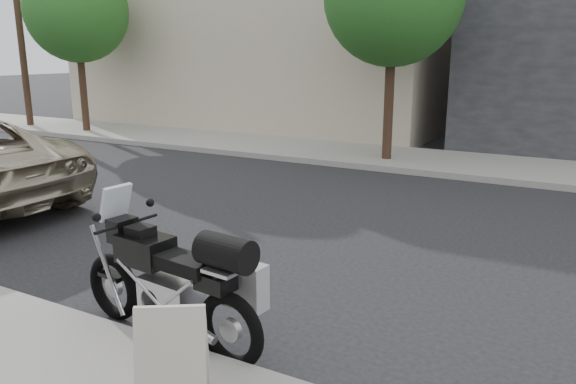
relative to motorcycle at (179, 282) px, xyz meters
The scene contains 7 objects.
ground 3.92m from the motorcycle, 100.34° to the right, with size 120.00×120.00×0.00m, color black.
far_sidewalk 10.35m from the motorcycle, 93.85° to the right, with size 44.00×3.00×0.15m, color gray.
far_building_cream 19.48m from the motorcycle, 64.36° to the right, with size 14.00×11.00×8.00m.
street_tree_right 16.11m from the motorcycle, 38.55° to the right, with size 3.40×3.40×5.70m.
utility_pole 18.40m from the motorcycle, 32.64° to the right, with size 0.24×0.24×6.70m, color #372419.
motorcycle is the anchor object (origin of this frame).
sandwich_sign 1.25m from the motorcycle, 127.02° to the left, with size 0.71×0.70×0.85m.
Camera 1 is at (-2.70, 7.74, 2.85)m, focal length 35.00 mm.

